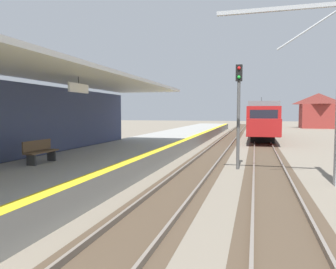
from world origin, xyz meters
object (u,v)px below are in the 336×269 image
(approaching_train, at_px, (262,119))
(catenary_pylon_far_side, at_px, (334,93))
(platform_bench, at_px, (40,151))
(distant_trackside_house, at_px, (318,110))
(rail_signal_post, at_px, (239,106))

(approaching_train, distance_m, catenary_pylon_far_side, 23.92)
(catenary_pylon_far_side, relative_size, platform_bench, 4.69)
(approaching_train, bearing_deg, platform_bench, -107.93)
(approaching_train, bearing_deg, catenary_pylon_far_side, -84.73)
(approaching_train, height_order, distant_trackside_house, distant_trackside_house)
(rail_signal_post, bearing_deg, distant_trackside_house, 75.83)
(platform_bench, height_order, distant_trackside_house, distant_trackside_house)
(approaching_train, xyz_separation_m, catenary_pylon_far_side, (2.19, -23.78, 1.43))
(catenary_pylon_far_side, bearing_deg, rail_signal_post, 143.43)
(approaching_train, relative_size, platform_bench, 12.25)
(approaching_train, relative_size, catenary_pylon_far_side, 2.61)
(distant_trackside_house, bearing_deg, rail_signal_post, -104.17)
(catenary_pylon_far_side, distance_m, distant_trackside_house, 50.55)
(approaching_train, bearing_deg, distant_trackside_house, 68.30)
(rail_signal_post, height_order, catenary_pylon_far_side, catenary_pylon_far_side)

